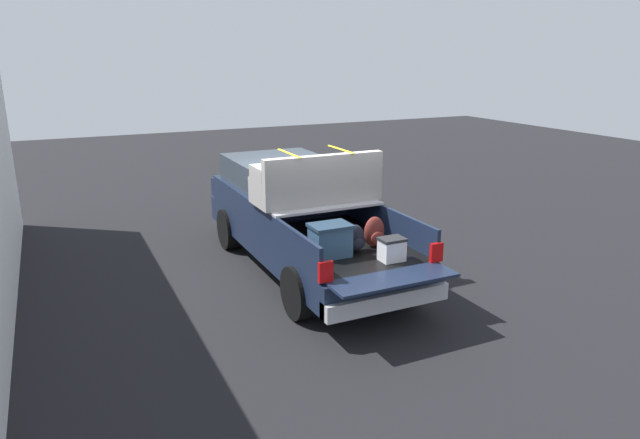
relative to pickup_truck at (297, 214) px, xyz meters
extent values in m
plane|color=black|center=(-0.35, 0.00, -0.96)|extent=(40.00, 40.00, 0.00)
cube|color=#162138|center=(-0.35, 0.00, -0.34)|extent=(5.50, 1.92, 0.47)
cube|color=black|center=(-1.55, 0.00, -0.09)|extent=(2.80, 1.80, 0.04)
cube|color=#162138|center=(-1.55, 0.93, 0.14)|extent=(2.80, 0.06, 0.50)
cube|color=#162138|center=(-1.55, -0.93, 0.14)|extent=(2.80, 0.06, 0.50)
cube|color=#162138|center=(-0.18, 0.00, 0.14)|extent=(0.06, 1.80, 0.50)
cube|color=#162138|center=(-3.23, 0.00, -0.09)|extent=(0.55, 1.80, 0.04)
cube|color=#B2B2B7|center=(-0.78, 0.00, 0.41)|extent=(1.25, 1.92, 0.04)
cube|color=#162138|center=(1.00, 0.00, 0.14)|extent=(2.30, 1.92, 0.50)
cube|color=#2D3842|center=(0.90, 0.00, 0.64)|extent=(1.94, 1.76, 0.49)
cube|color=#162138|center=(2.35, 0.00, 0.08)|extent=(0.40, 1.82, 0.38)
cube|color=#B2B2B7|center=(-3.07, 0.00, -0.45)|extent=(0.24, 1.92, 0.24)
cube|color=red|center=(-2.97, 0.88, 0.07)|extent=(0.06, 0.20, 0.28)
cube|color=red|center=(-2.97, -0.88, 0.07)|extent=(0.06, 0.20, 0.28)
cylinder|color=black|center=(1.40, 0.88, -0.55)|extent=(0.80, 0.30, 0.80)
cylinder|color=black|center=(1.40, -0.88, -0.55)|extent=(0.80, 0.30, 0.80)
cylinder|color=black|center=(-2.10, 0.88, -0.55)|extent=(0.80, 0.30, 0.80)
cylinder|color=black|center=(-2.10, -0.88, -0.55)|extent=(0.80, 0.30, 0.80)
cube|color=#335170|center=(-2.10, 0.38, 0.15)|extent=(0.40, 0.55, 0.44)
cube|color=#23394E|center=(-2.10, 0.38, 0.40)|extent=(0.44, 0.59, 0.05)
ellipsoid|color=black|center=(-2.07, -0.04, 0.14)|extent=(0.20, 0.32, 0.42)
ellipsoid|color=black|center=(-2.18, -0.04, 0.08)|extent=(0.09, 0.22, 0.18)
ellipsoid|color=maroon|center=(-2.01, -0.42, 0.17)|extent=(0.20, 0.34, 0.48)
ellipsoid|color=maroon|center=(-2.12, -0.42, 0.10)|extent=(0.09, 0.24, 0.21)
cube|color=white|center=(-2.65, -0.34, 0.08)|extent=(0.26, 0.34, 0.30)
cube|color=#262628|center=(-2.65, -0.34, 0.25)|extent=(0.28, 0.36, 0.04)
cube|color=#9E9993|center=(-0.78, 0.00, 0.64)|extent=(0.83, 2.07, 0.42)
cube|color=#9E9993|center=(-1.11, 0.00, 1.05)|extent=(0.16, 2.07, 0.40)
cube|color=#9E9993|center=(-0.73, 0.94, 0.96)|extent=(0.59, 0.20, 0.22)
cube|color=#9E9993|center=(-0.73, -0.94, 0.96)|extent=(0.59, 0.20, 0.22)
cube|color=yellow|center=(-0.78, 0.47, 1.26)|extent=(0.93, 0.03, 0.02)
cube|color=yellow|center=(-0.78, -0.47, 1.26)|extent=(0.93, 0.03, 0.02)
camera|label=1|loc=(-9.22, 3.93, 2.80)|focal=32.14mm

